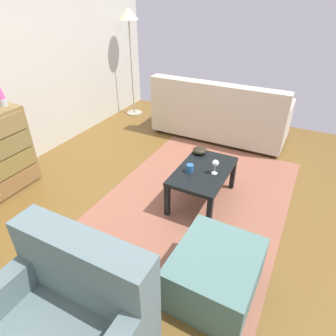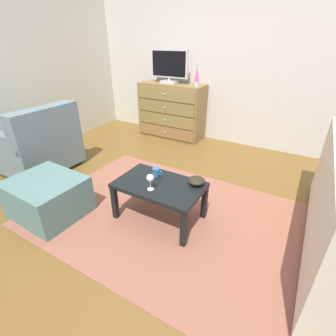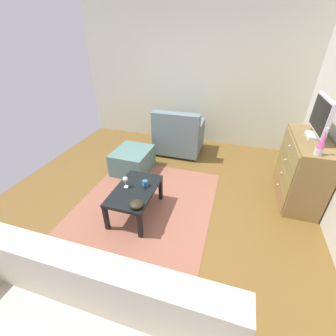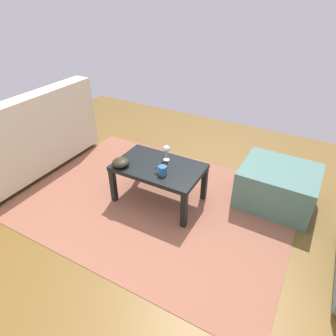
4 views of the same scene
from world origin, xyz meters
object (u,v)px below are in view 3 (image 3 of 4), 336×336
(coffee_table, at_px, (135,193))
(armchair, at_px, (178,136))
(mug, at_px, (145,184))
(tv, at_px, (320,117))
(dresser, at_px, (302,169))
(lava_lamp, at_px, (322,143))
(wine_glass, at_px, (125,180))
(ottoman, at_px, (133,160))
(bowl_decorative, at_px, (137,204))

(coffee_table, relative_size, armchair, 0.92)
(mug, bearing_deg, tv, 116.76)
(dresser, bearing_deg, mug, -64.42)
(lava_lamp, relative_size, mug, 2.89)
(dresser, distance_m, wine_glass, 2.51)
(coffee_table, xyz_separation_m, mug, (-0.10, 0.11, 0.10))
(ottoman, bearing_deg, lava_lamp, 80.66)
(coffee_table, height_order, armchair, armchair)
(lava_lamp, bearing_deg, dresser, 174.84)
(lava_lamp, height_order, armchair, lava_lamp)
(lava_lamp, distance_m, armchair, 2.54)
(coffee_table, bearing_deg, wine_glass, -96.47)
(wine_glass, bearing_deg, lava_lamp, 104.63)
(dresser, distance_m, coffee_table, 2.41)
(armchair, bearing_deg, bowl_decorative, 2.21)
(ottoman, bearing_deg, mug, 34.01)
(wine_glass, bearing_deg, mug, 110.49)
(wine_glass, xyz_separation_m, bowl_decorative, (0.32, 0.30, -0.08))
(dresser, relative_size, mug, 10.20)
(tv, bearing_deg, lava_lamp, -7.03)
(dresser, distance_m, mug, 2.26)
(dresser, relative_size, wine_glass, 7.41)
(tv, height_order, mug, tv)
(wine_glass, xyz_separation_m, armchair, (-1.93, 0.21, -0.16))
(dresser, xyz_separation_m, bowl_decorative, (1.39, -1.98, -0.03))
(mug, distance_m, armchair, 1.84)
(ottoman, bearing_deg, armchair, 147.03)
(wine_glass, relative_size, bowl_decorative, 0.97)
(wine_glass, bearing_deg, bowl_decorative, 42.46)
(bowl_decorative, bearing_deg, lava_lamp, 115.11)
(ottoman, bearing_deg, dresser, 91.09)
(coffee_table, bearing_deg, lava_lamp, 105.84)
(armchair, bearing_deg, lava_lamp, 56.30)
(tv, bearing_deg, mug, -63.24)
(coffee_table, xyz_separation_m, ottoman, (-1.03, -0.51, -0.15))
(dresser, height_order, tv, tv)
(lava_lamp, bearing_deg, ottoman, -99.34)
(lava_lamp, bearing_deg, tv, 172.97)
(mug, bearing_deg, lava_lamp, 103.90)
(bowl_decorative, relative_size, ottoman, 0.23)
(armchair, xyz_separation_m, ottoman, (0.92, -0.60, -0.16))
(coffee_table, relative_size, bowl_decorative, 5.15)
(tv, distance_m, mug, 2.44)
(lava_lamp, bearing_deg, armchair, -123.70)
(tv, relative_size, armchair, 0.76)
(wine_glass, height_order, ottoman, wine_glass)
(armchair, relative_size, ottoman, 1.29)
(coffee_table, bearing_deg, mug, 133.14)
(dresser, distance_m, armchair, 2.24)
(lava_lamp, distance_m, mug, 2.15)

